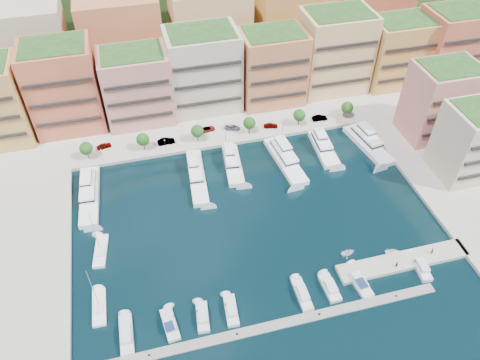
{
  "coord_description": "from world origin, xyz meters",
  "views": [
    {
      "loc": [
        -23.45,
        -76.54,
        89.06
      ],
      "look_at": [
        -1.37,
        8.59,
        6.0
      ],
      "focal_mm": 35.0,
      "sensor_mm": 36.0,
      "label": 1
    }
  ],
  "objects_px": {
    "tree_5": "(347,108)",
    "lamppost_4": "(338,116)",
    "cruiser_7": "(358,281)",
    "sailboat_1": "(101,251)",
    "tender_0": "(348,253)",
    "car_0": "(104,146)",
    "tree_0": "(86,148)",
    "person_0": "(397,264)",
    "cruiser_1": "(170,325)",
    "lamppost_0": "(101,154)",
    "tree_1": "(143,139)",
    "yacht_4": "(285,158)",
    "car_5": "(320,118)",
    "tree_4": "(299,115)",
    "cruiser_9": "(421,267)",
    "tree_3": "(249,123)",
    "car_4": "(271,125)",
    "lamppost_2": "(225,134)",
    "car_3": "(232,127)",
    "yacht_0": "(89,192)",
    "yacht_6": "(367,142)",
    "cruiser_3": "(231,311)",
    "lamppost_1": "(165,144)",
    "lamppost_3": "(283,125)",
    "tree_2": "(197,131)",
    "yacht_5": "(323,146)",
    "sailboat_0": "(99,308)",
    "car_2": "(207,129)",
    "cruiser_6": "(330,288)",
    "car_1": "(166,141)",
    "cruiser_2": "(203,317)",
    "yacht_3": "(232,162)",
    "yacht_2": "(196,174)",
    "tender_2": "(393,252)",
    "person_1": "(432,251)",
    "cruiser_5": "(302,294)"
  },
  "relations": [
    {
      "from": "cruiser_1",
      "to": "lamppost_0",
      "type": "bearing_deg",
      "value": 101.15
    },
    {
      "from": "tender_2",
      "to": "lamppost_0",
      "type": "bearing_deg",
      "value": 63.55
    },
    {
      "from": "lamppost_4",
      "to": "car_5",
      "type": "xyz_separation_m",
      "value": [
        -4.62,
        3.11,
        -2.03
      ]
    },
    {
      "from": "lamppost_2",
      "to": "car_4",
      "type": "height_order",
      "value": "lamppost_2"
    },
    {
      "from": "lamppost_4",
      "to": "car_5",
      "type": "distance_m",
      "value": 5.93
    },
    {
      "from": "tree_5",
      "to": "tree_3",
      "type": "bearing_deg",
      "value": 180.0
    },
    {
      "from": "lamppost_1",
      "to": "cruiser_6",
      "type": "distance_m",
      "value": 62.79
    },
    {
      "from": "cruiser_7",
      "to": "sailboat_1",
      "type": "xyz_separation_m",
      "value": [
        -55.67,
        23.39,
        -0.26
      ]
    },
    {
      "from": "lamppost_3",
      "to": "car_5",
      "type": "distance_m",
      "value": 13.88
    },
    {
      "from": "cruiser_2",
      "to": "yacht_3",
      "type": "bearing_deg",
      "value": 68.81
    },
    {
      "from": "lamppost_3",
      "to": "cruiser_9",
      "type": "bearing_deg",
      "value": -74.88
    },
    {
      "from": "lamppost_1",
      "to": "cruiser_6",
      "type": "height_order",
      "value": "lamppost_1"
    },
    {
      "from": "cruiser_9",
      "to": "car_3",
      "type": "xyz_separation_m",
      "value": [
        -29.64,
        61.21,
        1.15
      ]
    },
    {
      "from": "tree_3",
      "to": "yacht_6",
      "type": "height_order",
      "value": "tree_3"
    },
    {
      "from": "yacht_0",
      "to": "cruiser_5",
      "type": "distance_m",
      "value": 62.11
    },
    {
      "from": "lamppost_0",
      "to": "yacht_0",
      "type": "distance_m",
      "value": 13.24
    },
    {
      "from": "lamppost_0",
      "to": "car_0",
      "type": "height_order",
      "value": "lamppost_0"
    },
    {
      "from": "yacht_5",
      "to": "sailboat_0",
      "type": "xyz_separation_m",
      "value": [
        -66.56,
        -38.12,
        -0.9
      ]
    },
    {
      "from": "tree_4",
      "to": "lamppost_0",
      "type": "distance_m",
      "value": 60.05
    },
    {
      "from": "lamppost_2",
      "to": "tree_3",
      "type": "bearing_deg",
      "value": 16.04
    },
    {
      "from": "sailboat_1",
      "to": "cruiser_3",
      "type": "bearing_deg",
      "value": -41.62
    },
    {
      "from": "yacht_2",
      "to": "tree_1",
      "type": "bearing_deg",
      "value": 131.45
    },
    {
      "from": "lamppost_3",
      "to": "car_5",
      "type": "xyz_separation_m",
      "value": [
        13.38,
        3.11,
        -2.03
      ]
    },
    {
      "from": "tree_4",
      "to": "lamppost_2",
      "type": "distance_m",
      "value": 24.13
    },
    {
      "from": "yacht_4",
      "to": "cruiser_1",
      "type": "xyz_separation_m",
      "value": [
        -39.7,
        -43.83,
        -0.52
      ]
    },
    {
      "from": "tree_4",
      "to": "cruiser_9",
      "type": "distance_m",
      "value": 58.94
    },
    {
      "from": "tree_0",
      "to": "person_0",
      "type": "bearing_deg",
      "value": -40.16
    },
    {
      "from": "sailboat_1",
      "to": "car_3",
      "type": "height_order",
      "value": "sailboat_1"
    },
    {
      "from": "tree_5",
      "to": "lamppost_4",
      "type": "distance_m",
      "value": 4.7
    },
    {
      "from": "yacht_5",
      "to": "car_2",
      "type": "height_order",
      "value": "yacht_5"
    },
    {
      "from": "car_0",
      "to": "yacht_3",
      "type": "bearing_deg",
      "value": -129.55
    },
    {
      "from": "lamppost_2",
      "to": "car_3",
      "type": "distance_m",
      "value": 6.76
    },
    {
      "from": "tree_3",
      "to": "car_4",
      "type": "height_order",
      "value": "tree_3"
    },
    {
      "from": "car_2",
      "to": "yacht_6",
      "type": "bearing_deg",
      "value": -119.2
    },
    {
      "from": "tree_1",
      "to": "tender_2",
      "type": "bearing_deg",
      "value": -44.71
    },
    {
      "from": "tree_0",
      "to": "yacht_4",
      "type": "distance_m",
      "value": 56.65
    },
    {
      "from": "tree_2",
      "to": "yacht_6",
      "type": "height_order",
      "value": "tree_2"
    },
    {
      "from": "tree_1",
      "to": "yacht_4",
      "type": "xyz_separation_m",
      "value": [
        38.7,
        -14.27,
        -3.65
      ]
    },
    {
      "from": "car_2",
      "to": "sailboat_0",
      "type": "bearing_deg",
      "value": 139.64
    },
    {
      "from": "car_2",
      "to": "yacht_0",
      "type": "bearing_deg",
      "value": 109.92
    },
    {
      "from": "cruiser_6",
      "to": "car_1",
      "type": "distance_m",
      "value": 65.57
    },
    {
      "from": "lamppost_1",
      "to": "lamppost_4",
      "type": "xyz_separation_m",
      "value": [
        54.0,
        0.0,
        0.0
      ]
    },
    {
      "from": "tree_5",
      "to": "tree_4",
      "type": "bearing_deg",
      "value": 180.0
    },
    {
      "from": "tree_3",
      "to": "car_3",
      "type": "relative_size",
      "value": 1.18
    },
    {
      "from": "yacht_4",
      "to": "yacht_6",
      "type": "xyz_separation_m",
      "value": [
        26.27,
        0.69,
        0.12
      ]
    },
    {
      "from": "lamppost_3",
      "to": "tree_1",
      "type": "bearing_deg",
      "value": 176.87
    },
    {
      "from": "car_5",
      "to": "lamppost_1",
      "type": "bearing_deg",
      "value": 96.48
    },
    {
      "from": "cruiser_9",
      "to": "person_1",
      "type": "relative_size",
      "value": 4.55
    },
    {
      "from": "lamppost_0",
      "to": "tender_0",
      "type": "xyz_separation_m",
      "value": [
        54.63,
        -47.68,
        -3.46
      ]
    },
    {
      "from": "tender_0",
      "to": "car_0",
      "type": "distance_m",
      "value": 76.3
    }
  ]
}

